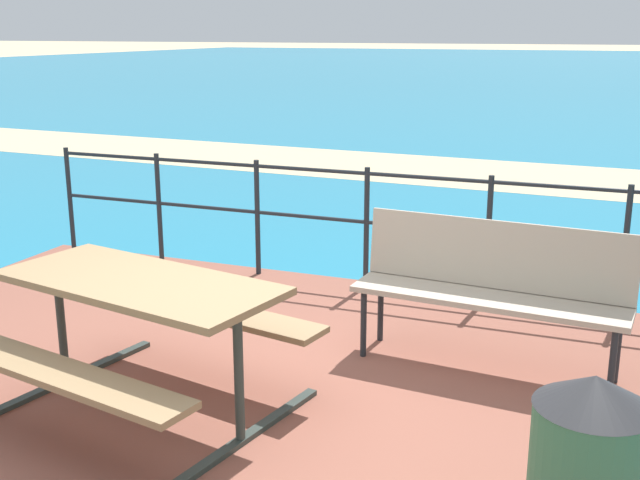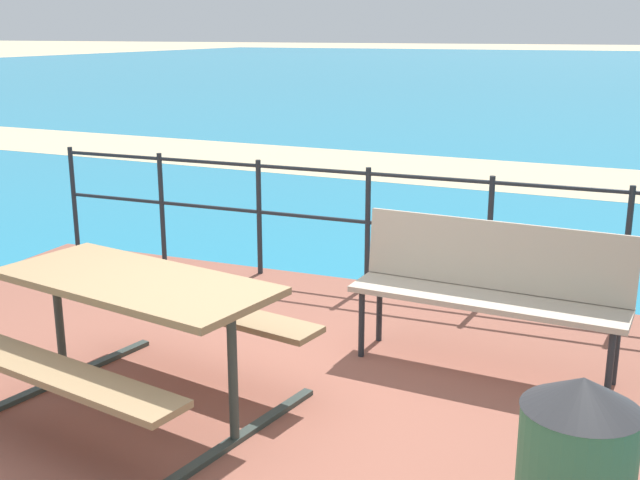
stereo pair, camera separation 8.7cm
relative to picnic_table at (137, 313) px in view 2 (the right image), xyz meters
name	(u,v)px [view 2 (the right image)]	position (x,y,z in m)	size (l,w,h in m)	color
ground_plane	(222,428)	(0.46, 0.07, -0.64)	(240.00, 240.00, 0.00)	tan
patio_paving	(221,423)	(0.46, 0.07, -0.61)	(6.40, 5.20, 0.06)	brown
sea_water	(605,72)	(0.46, 40.07, -0.63)	(90.00, 90.00, 0.01)	teal
beach_strip	(495,175)	(0.46, 8.46, -0.63)	(54.00, 2.60, 0.01)	tan
picnic_table	(137,313)	(0.00, 0.00, 0.00)	(1.81, 1.63, 0.77)	#8C704C
park_bench	(490,281)	(1.67, 1.34, -0.02)	(1.71, 0.55, 0.91)	tan
railing_fence	(368,214)	(0.46, 2.53, 0.04)	(5.94, 0.04, 1.00)	#1E2328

